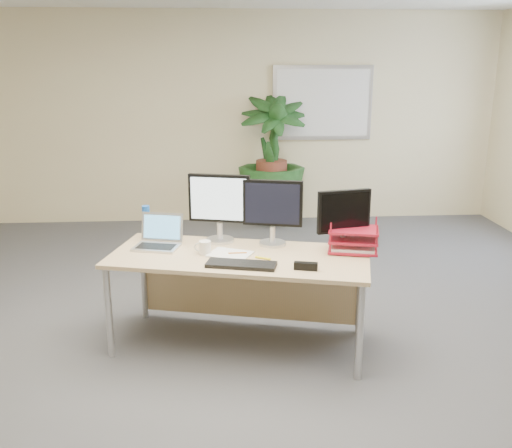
{
  "coord_description": "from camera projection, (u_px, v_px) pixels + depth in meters",
  "views": [
    {
      "loc": [
        -0.18,
        -3.5,
        2.05
      ],
      "look_at": [
        0.09,
        0.35,
        0.96
      ],
      "focal_mm": 40.0,
      "sensor_mm": 36.0,
      "label": 1
    }
  ],
  "objects": [
    {
      "name": "floor",
      "position": [
        247.0,
        372.0,
        3.93
      ],
      "size": [
        8.0,
        8.0,
        0.0
      ],
      "primitive_type": "plane",
      "color": "#47474C",
      "rests_on": "ground"
    },
    {
      "name": "back_wall",
      "position": [
        230.0,
        119.0,
        7.4
      ],
      "size": [
        7.0,
        0.04,
        2.7
      ],
      "primitive_type": "cube",
      "color": "beige",
      "rests_on": "floor"
    },
    {
      "name": "whiteboard",
      "position": [
        322.0,
        103.0,
        7.39
      ],
      "size": [
        1.3,
        0.04,
        0.95
      ],
      "color": "silver",
      "rests_on": "back_wall"
    },
    {
      "name": "desk",
      "position": [
        242.0,
        269.0,
        4.26
      ],
      "size": [
        1.99,
        1.21,
        0.71
      ],
      "color": "tan",
      "rests_on": "floor"
    },
    {
      "name": "floor_plant",
      "position": [
        272.0,
        168.0,
        7.31
      ],
      "size": [
        0.85,
        0.85,
        1.5
      ],
      "primitive_type": "imported",
      "rotation": [
        0.0,
        0.0,
        0.01
      ],
      "color": "#143613",
      "rests_on": "floor"
    },
    {
      "name": "monitor_left",
      "position": [
        219.0,
        204.0,
        4.35
      ],
      "size": [
        0.47,
        0.22,
        0.53
      ],
      "color": "silver",
      "rests_on": "desk"
    },
    {
      "name": "monitor_right",
      "position": [
        273.0,
        208.0,
        4.27
      ],
      "size": [
        0.45,
        0.2,
        0.5
      ],
      "color": "silver",
      "rests_on": "desk"
    },
    {
      "name": "monitor_dark",
      "position": [
        344.0,
        216.0,
        4.16
      ],
      "size": [
        0.41,
        0.19,
        0.45
      ],
      "color": "silver",
      "rests_on": "desk"
    },
    {
      "name": "laptop",
      "position": [
        159.0,
        238.0,
        4.31
      ],
      "size": [
        0.39,
        0.36,
        0.23
      ],
      "color": "#BABBBF",
      "rests_on": "desk"
    },
    {
      "name": "keyboard",
      "position": [
        241.0,
        264.0,
        3.88
      ],
      "size": [
        0.5,
        0.27,
        0.03
      ],
      "primitive_type": "cube",
      "rotation": [
        0.0,
        0.0,
        -0.24
      ],
      "color": "black",
      "rests_on": "desk"
    },
    {
      "name": "coffee_mug",
      "position": [
        205.0,
        248.0,
        4.13
      ],
      "size": [
        0.13,
        0.09,
        0.1
      ],
      "color": "silver",
      "rests_on": "desk"
    },
    {
      "name": "spiral_notebook",
      "position": [
        230.0,
        254.0,
        4.11
      ],
      "size": [
        0.36,
        0.33,
        0.01
      ],
      "primitive_type": "cube",
      "rotation": [
        0.0,
        0.0,
        -0.44
      ],
      "color": "white",
      "rests_on": "desk"
    },
    {
      "name": "orange_pen",
      "position": [
        238.0,
        253.0,
        4.11
      ],
      "size": [
        0.13,
        0.01,
        0.01
      ],
      "primitive_type": "cylinder",
      "rotation": [
        0.0,
        1.57,
        0.02
      ],
      "color": "orange",
      "rests_on": "spiral_notebook"
    },
    {
      "name": "yellow_highlighter",
      "position": [
        263.0,
        258.0,
        4.03
      ],
      "size": [
        0.11,
        0.07,
        0.02
      ],
      "primitive_type": "cylinder",
      "rotation": [
        0.0,
        1.57,
        -0.51
      ],
      "color": "yellow",
      "rests_on": "desk"
    },
    {
      "name": "water_bottle",
      "position": [
        146.0,
        222.0,
        4.51
      ],
      "size": [
        0.07,
        0.07,
        0.25
      ],
      "color": "silver",
      "rests_on": "desk"
    },
    {
      "name": "letter_tray",
      "position": [
        353.0,
        241.0,
        4.18
      ],
      "size": [
        0.41,
        0.35,
        0.17
      ],
      "color": "maroon",
      "rests_on": "desk"
    },
    {
      "name": "stapler",
      "position": [
        306.0,
        266.0,
        3.81
      ],
      "size": [
        0.16,
        0.08,
        0.05
      ],
      "primitive_type": "cube",
      "rotation": [
        0.0,
        0.0,
        -0.24
      ],
      "color": "black",
      "rests_on": "desk"
    }
  ]
}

